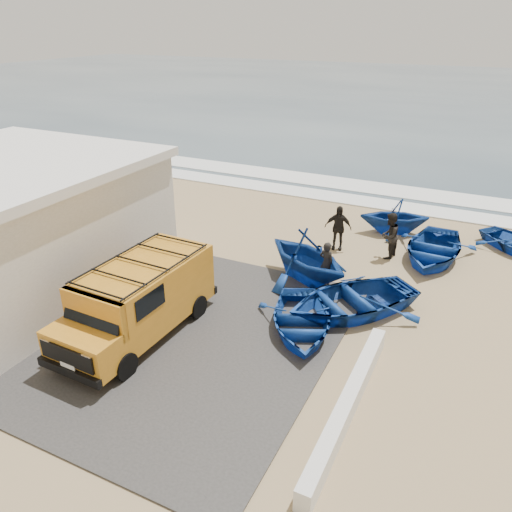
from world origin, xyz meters
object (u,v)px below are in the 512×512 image
at_px(boat_near_left, 301,320).
at_px(parapet, 348,404).
at_px(boat_near_right, 351,300).
at_px(van, 139,298).
at_px(fisherman_middle, 389,236).
at_px(fisherman_front, 327,264).
at_px(boat_mid_left, 307,256).
at_px(fisherman_back, 338,228).
at_px(boat_mid_right, 433,249).
at_px(boat_far_left, 395,216).

bearing_deg(boat_near_left, parapet, -74.56).
bearing_deg(boat_near_right, van, -102.83).
bearing_deg(fisherman_middle, boat_near_left, -1.03).
relative_size(boat_near_left, fisherman_front, 2.28).
bearing_deg(fisherman_front, van, 70.69).
relative_size(boat_near_left, boat_mid_left, 1.00).
bearing_deg(fisherman_back, van, -122.37).
bearing_deg(parapet, boat_near_left, 129.75).
height_order(parapet, van, van).
height_order(fisherman_middle, fisherman_back, fisherman_back).
relative_size(fisherman_middle, fisherman_back, 1.00).
relative_size(boat_near_right, fisherman_back, 2.41).
distance_m(boat_mid_right, fisherman_back, 3.70).
relative_size(boat_near_right, boat_far_left, 1.52).
bearing_deg(fisherman_front, boat_near_left, 112.24).
bearing_deg(boat_mid_right, van, -125.71).
relative_size(boat_near_right, fisherman_middle, 2.42).
distance_m(van, fisherman_middle, 9.95).
distance_m(boat_far_left, fisherman_back, 3.18).
bearing_deg(parapet, fisherman_middle, 96.87).
height_order(boat_near_left, boat_mid_right, boat_mid_right).
relative_size(boat_far_left, fisherman_middle, 1.59).
height_order(boat_near_right, fisherman_middle, fisherman_middle).
relative_size(van, boat_near_right, 1.21).
bearing_deg(fisherman_back, boat_mid_right, -0.13).
xyz_separation_m(boat_mid_right, fisherman_middle, (-1.59, -0.60, 0.48)).
xyz_separation_m(boat_mid_left, boat_far_left, (1.86, 5.77, -0.19)).
bearing_deg(fisherman_back, parapet, -81.43).
bearing_deg(boat_mid_right, boat_near_left, -110.06).
xyz_separation_m(boat_near_left, boat_mid_left, (-1.01, 3.10, 0.58)).
height_order(van, fisherman_middle, van).
distance_m(boat_near_right, boat_mid_right, 5.45).
relative_size(parapet, boat_far_left, 2.07).
bearing_deg(boat_near_right, fisherman_back, 153.52).
xyz_separation_m(parapet, boat_near_left, (-2.26, 2.71, 0.10)).
bearing_deg(boat_near_right, fisherman_front, 173.20).
height_order(boat_near_right, boat_far_left, boat_far_left).
distance_m(fisherman_front, fisherman_back, 3.10).
xyz_separation_m(parapet, boat_mid_right, (0.51, 9.57, 0.16)).
bearing_deg(boat_mid_left, parapet, -123.16).
bearing_deg(boat_mid_right, fisherman_back, -167.59).
height_order(boat_mid_left, fisherman_front, boat_mid_left).
distance_m(boat_near_left, fisherman_front, 3.17).
bearing_deg(boat_mid_left, fisherman_middle, -7.23).
bearing_deg(fisherman_back, boat_far_left, 47.09).
relative_size(van, fisherman_middle, 2.91).
bearing_deg(boat_far_left, boat_mid_left, -37.75).
xyz_separation_m(boat_mid_right, boat_far_left, (-1.92, 2.02, 0.33)).
bearing_deg(van, fisherman_back, 70.28).
height_order(parapet, boat_near_right, boat_near_right).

